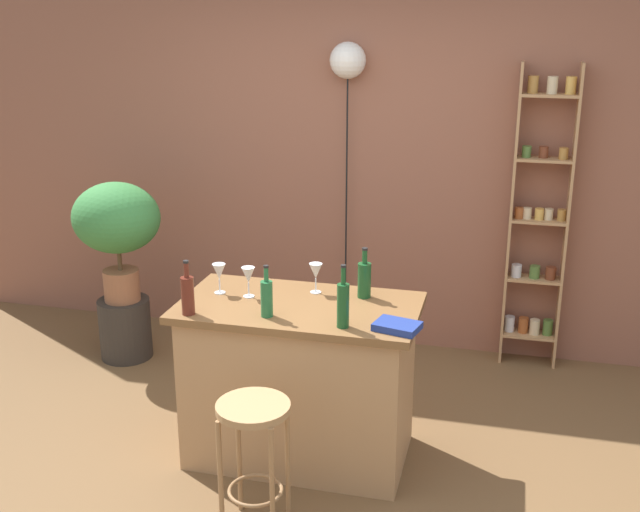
{
  "coord_description": "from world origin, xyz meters",
  "views": [
    {
      "loc": [
        1.03,
        -3.32,
        2.36
      ],
      "look_at": [
        0.05,
        0.55,
        1.07
      ],
      "focal_mm": 43.71,
      "sensor_mm": 36.0,
      "label": 1
    }
  ],
  "objects_px": {
    "bottle_olive_oil": "(267,297)",
    "wine_glass_center": "(316,272)",
    "plant_stool": "(125,328)",
    "wine_glass_right": "(219,272)",
    "bottle_soda_blue": "(188,294)",
    "bottle_wine_red": "(364,279)",
    "cookbook": "(397,326)",
    "potted_plant": "(117,223)",
    "bottle_spirits_clear": "(343,304)",
    "wine_glass_left": "(248,276)",
    "bar_stool": "(254,437)",
    "pendant_globe_light": "(348,63)",
    "spice_shelf": "(538,222)"
  },
  "relations": [
    {
      "from": "bottle_spirits_clear",
      "to": "wine_glass_center",
      "type": "bearing_deg",
      "value": 119.9
    },
    {
      "from": "bar_stool",
      "to": "wine_glass_left",
      "type": "bearing_deg",
      "value": 110.01
    },
    {
      "from": "bottle_olive_oil",
      "to": "cookbook",
      "type": "distance_m",
      "value": 0.66
    },
    {
      "from": "spice_shelf",
      "to": "wine_glass_right",
      "type": "relative_size",
      "value": 12.35
    },
    {
      "from": "bar_stool",
      "to": "wine_glass_right",
      "type": "height_order",
      "value": "wine_glass_right"
    },
    {
      "from": "bar_stool",
      "to": "bottle_spirits_clear",
      "type": "distance_m",
      "value": 0.75
    },
    {
      "from": "potted_plant",
      "to": "bottle_olive_oil",
      "type": "height_order",
      "value": "potted_plant"
    },
    {
      "from": "potted_plant",
      "to": "bottle_spirits_clear",
      "type": "distance_m",
      "value": 2.13
    },
    {
      "from": "bottle_olive_oil",
      "to": "bottle_wine_red",
      "type": "xyz_separation_m",
      "value": [
        0.42,
        0.38,
        0.0
      ]
    },
    {
      "from": "bottle_soda_blue",
      "to": "wine_glass_left",
      "type": "bearing_deg",
      "value": 55.16
    },
    {
      "from": "wine_glass_center",
      "to": "cookbook",
      "type": "xyz_separation_m",
      "value": [
        0.5,
        -0.39,
        -0.1
      ]
    },
    {
      "from": "spice_shelf",
      "to": "pendant_globe_light",
      "type": "distance_m",
      "value": 1.63
    },
    {
      "from": "pendant_globe_light",
      "to": "bottle_soda_blue",
      "type": "bearing_deg",
      "value": -102.95
    },
    {
      "from": "bottle_soda_blue",
      "to": "bottle_wine_red",
      "type": "relative_size",
      "value": 1.03
    },
    {
      "from": "wine_glass_left",
      "to": "wine_glass_right",
      "type": "bearing_deg",
      "value": 174.93
    },
    {
      "from": "plant_stool",
      "to": "wine_glass_left",
      "type": "relative_size",
      "value": 2.58
    },
    {
      "from": "bottle_spirits_clear",
      "to": "cookbook",
      "type": "bearing_deg",
      "value": 6.83
    },
    {
      "from": "plant_stool",
      "to": "bottle_spirits_clear",
      "type": "xyz_separation_m",
      "value": [
        1.8,
        -1.14,
        0.79
      ]
    },
    {
      "from": "bottle_olive_oil",
      "to": "wine_glass_center",
      "type": "bearing_deg",
      "value": 68.6
    },
    {
      "from": "bottle_olive_oil",
      "to": "bottle_soda_blue",
      "type": "relative_size",
      "value": 0.95
    },
    {
      "from": "pendant_globe_light",
      "to": "wine_glass_left",
      "type": "bearing_deg",
      "value": -97.68
    },
    {
      "from": "bottle_spirits_clear",
      "to": "plant_stool",
      "type": "bearing_deg",
      "value": 147.75
    },
    {
      "from": "cookbook",
      "to": "pendant_globe_light",
      "type": "relative_size",
      "value": 0.1
    },
    {
      "from": "bottle_soda_blue",
      "to": "bottle_wine_red",
      "type": "xyz_separation_m",
      "value": [
        0.81,
        0.45,
        -0.0
      ]
    },
    {
      "from": "plant_stool",
      "to": "pendant_globe_light",
      "type": "distance_m",
      "value": 2.37
    },
    {
      "from": "plant_stool",
      "to": "wine_glass_right",
      "type": "bearing_deg",
      "value": -38.61
    },
    {
      "from": "wine_glass_center",
      "to": "cookbook",
      "type": "relative_size",
      "value": 0.78
    },
    {
      "from": "plant_stool",
      "to": "wine_glass_left",
      "type": "distance_m",
      "value": 1.69
    },
    {
      "from": "spice_shelf",
      "to": "wine_glass_left",
      "type": "xyz_separation_m",
      "value": [
        -1.5,
        -1.46,
        -0.0
      ]
    },
    {
      "from": "spice_shelf",
      "to": "pendant_globe_light",
      "type": "relative_size",
      "value": 0.95
    },
    {
      "from": "spice_shelf",
      "to": "bottle_spirits_clear",
      "type": "height_order",
      "value": "spice_shelf"
    },
    {
      "from": "plant_stool",
      "to": "bottle_soda_blue",
      "type": "relative_size",
      "value": 1.5
    },
    {
      "from": "plant_stool",
      "to": "wine_glass_right",
      "type": "xyz_separation_m",
      "value": [
        1.06,
        -0.85,
        0.79
      ]
    },
    {
      "from": "wine_glass_left",
      "to": "cookbook",
      "type": "xyz_separation_m",
      "value": [
        0.83,
        -0.25,
        -0.1
      ]
    },
    {
      "from": "spice_shelf",
      "to": "plant_stool",
      "type": "xyz_separation_m",
      "value": [
        -2.73,
        -0.6,
        -0.79
      ]
    },
    {
      "from": "cookbook",
      "to": "bottle_spirits_clear",
      "type": "bearing_deg",
      "value": -159.76
    },
    {
      "from": "bottle_olive_oil",
      "to": "bottle_soda_blue",
      "type": "distance_m",
      "value": 0.4
    },
    {
      "from": "wine_glass_right",
      "to": "cookbook",
      "type": "height_order",
      "value": "wine_glass_right"
    },
    {
      "from": "bottle_olive_oil",
      "to": "wine_glass_center",
      "type": "xyz_separation_m",
      "value": [
        0.15,
        0.39,
        0.02
      ]
    },
    {
      "from": "plant_stool",
      "to": "potted_plant",
      "type": "distance_m",
      "value": 0.76
    },
    {
      "from": "plant_stool",
      "to": "spice_shelf",
      "type": "bearing_deg",
      "value": 12.41
    },
    {
      "from": "potted_plant",
      "to": "bottle_wine_red",
      "type": "distance_m",
      "value": 1.96
    },
    {
      "from": "bar_stool",
      "to": "plant_stool",
      "type": "distance_m",
      "value": 2.19
    },
    {
      "from": "bottle_soda_blue",
      "to": "bottle_wine_red",
      "type": "bearing_deg",
      "value": 29.01
    },
    {
      "from": "bar_stool",
      "to": "pendant_globe_light",
      "type": "relative_size",
      "value": 0.31
    },
    {
      "from": "plant_stool",
      "to": "wine_glass_center",
      "type": "height_order",
      "value": "wine_glass_center"
    },
    {
      "from": "bottle_wine_red",
      "to": "wine_glass_center",
      "type": "distance_m",
      "value": 0.27
    },
    {
      "from": "spice_shelf",
      "to": "bottle_spirits_clear",
      "type": "bearing_deg",
      "value": -118.08
    },
    {
      "from": "bottle_spirits_clear",
      "to": "bottle_soda_blue",
      "type": "xyz_separation_m",
      "value": [
        -0.79,
        -0.03,
        -0.01
      ]
    },
    {
      "from": "bottle_spirits_clear",
      "to": "pendant_globe_light",
      "type": "bearing_deg",
      "value": 101.83
    }
  ]
}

